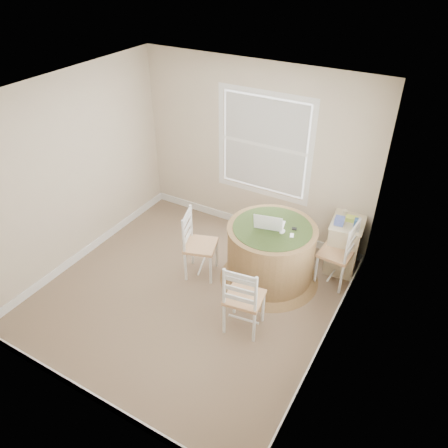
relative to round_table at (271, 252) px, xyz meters
The scene contains 14 objects.
room 1.22m from the round_table, 133.00° to the right, with size 3.64×3.64×2.64m.
round_table is the anchor object (origin of this frame).
chair_left 0.93m from the round_table, 156.92° to the right, with size 0.42×0.40×0.95m, color white, non-canonical shape.
chair_near 0.96m from the round_table, 83.56° to the right, with size 0.42×0.40×0.95m, color white, non-canonical shape.
chair_right 0.85m from the round_table, 26.62° to the left, with size 0.42×0.40×0.95m, color white, non-canonical shape.
laptop 0.42m from the round_table, behind, with size 0.43×0.39×0.25m.
mouse 0.42m from the round_table, 10.85° to the right, with size 0.07×0.11×0.04m, color white.
phone 0.47m from the round_table, ahead, with size 0.04×0.09×0.02m, color #B7BABF.
keys 0.47m from the round_table, 22.28° to the left, with size 0.06×0.05×0.03m, color black.
corner_chest 1.07m from the round_table, 43.51° to the left, with size 0.48×0.61×0.76m.
tissue_box 0.98m from the round_table, 42.10° to the left, with size 0.12×0.12×0.10m, color #5568C3.
box_yellow 1.16m from the round_table, 43.95° to the left, with size 0.15×0.10×0.06m, color #D8EF54.
box_blue 1.17m from the round_table, 36.27° to the left, with size 0.08×0.08×0.12m, color #3765A5.
cup_cream 1.14m from the round_table, 50.92° to the left, with size 0.07×0.07×0.09m, color beige.
Camera 1 is at (2.49, -3.45, 3.95)m, focal length 35.00 mm.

